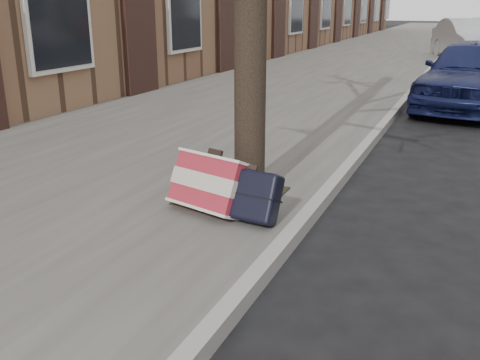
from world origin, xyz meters
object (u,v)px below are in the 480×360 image
at_px(suitcase_red, 208,183).
at_px(car_near_front, 474,74).
at_px(suitcase_navy, 245,194).
at_px(car_near_mid, 471,41).

xyz_separation_m(suitcase_red, car_near_front, (1.93, 6.62, 0.26)).
relative_size(suitcase_red, suitcase_navy, 1.13).
xyz_separation_m(car_near_front, car_near_mid, (-0.26, 8.47, 0.05)).
distance_m(suitcase_navy, car_near_mid, 15.20).
bearing_deg(car_near_mid, suitcase_navy, -113.53).
height_order(suitcase_red, car_near_front, car_near_front).
relative_size(suitcase_red, car_near_front, 0.18).
xyz_separation_m(suitcase_red, car_near_mid, (1.67, 15.09, 0.31)).
bearing_deg(suitcase_navy, car_near_front, 82.53).
relative_size(suitcase_navy, car_near_front, 0.16).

